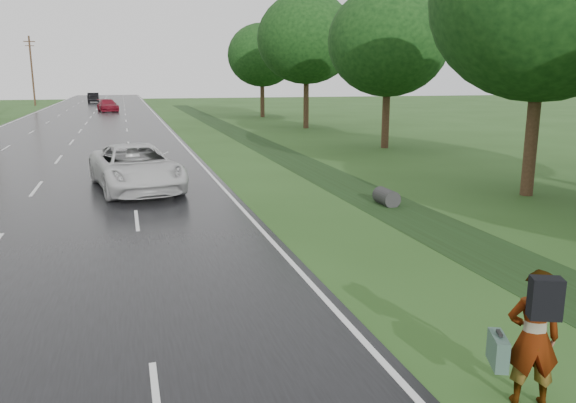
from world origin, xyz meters
The scene contains 12 objects.
road centered at (0.00, 45.00, 0.02)m, with size 14.00×180.00×0.04m, color black.
edge_stripe_east centered at (6.75, 45.00, 0.04)m, with size 0.12×180.00×0.01m, color silver.
center_line centered at (0.00, 45.00, 0.04)m, with size 0.12×180.00×0.01m, color silver.
drainage_ditch centered at (11.50, 18.71, 0.04)m, with size 2.20×120.00×0.56m.
utility_pole_distant centered at (-9.20, 85.00, 5.20)m, with size 1.60×0.26×10.00m.
tree_east_c centered at (18.20, 24.00, 6.14)m, with size 7.00×7.00×9.29m.
tree_east_d centered at (17.80, 38.00, 7.15)m, with size 8.00×8.00×10.76m.
tree_east_f centered at (17.50, 52.00, 6.37)m, with size 7.20×7.20×9.62m.
pedestrian centered at (8.09, -1.09, 0.94)m, with size 0.89×0.92×1.82m.
white_pickup centered at (3.64, 14.78, 0.87)m, with size 2.75×5.97×1.66m, color silver.
far_car_red centered at (1.51, 66.19, 0.78)m, with size 2.07×5.08×1.47m, color maroon.
far_car_dark centered at (-1.27, 92.26, 0.86)m, with size 1.73×4.96×1.63m, color black.
Camera 1 is at (3.32, -6.49, 4.12)m, focal length 35.00 mm.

